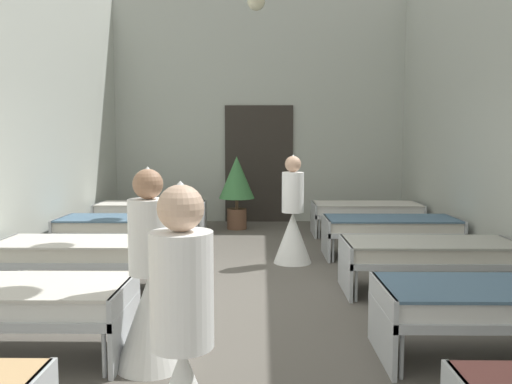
{
  "coord_description": "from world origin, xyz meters",
  "views": [
    {
      "loc": [
        0.07,
        -5.69,
        1.67
      ],
      "look_at": [
        0.0,
        0.0,
        1.11
      ],
      "focal_mm": 36.72,
      "sensor_mm": 36.0,
      "label": 1
    }
  ],
  "objects": [
    {
      "name": "bed_left_row_2",
      "position": [
        -1.92,
        0.0,
        0.44
      ],
      "size": [
        1.9,
        0.84,
        0.57
      ],
      "color": "#B7BCC1",
      "rests_on": "ground"
    },
    {
      "name": "bed_left_row_4",
      "position": [
        -1.92,
        3.56,
        0.44
      ],
      "size": [
        1.9,
        0.84,
        0.57
      ],
      "color": "#B7BCC1",
      "rests_on": "ground"
    },
    {
      "name": "bed_left_row_1",
      "position": [
        -1.92,
        -1.78,
        0.44
      ],
      "size": [
        1.9,
        0.84,
        0.57
      ],
      "color": "#B7BCC1",
      "rests_on": "ground"
    },
    {
      "name": "nurse_near_aisle",
      "position": [
        -0.76,
        -1.95,
        0.53
      ],
      "size": [
        0.52,
        0.52,
        1.49
      ],
      "rotation": [
        0.0,
        0.0,
        0.46
      ],
      "color": "white",
      "rests_on": "ground"
    },
    {
      "name": "bed_right_row_4",
      "position": [
        1.92,
        3.56,
        0.44
      ],
      "size": [
        1.9,
        0.84,
        0.57
      ],
      "color": "#B7BCC1",
      "rests_on": "ground"
    },
    {
      "name": "nurse_far_aisle",
      "position": [
        0.49,
        1.4,
        0.53
      ],
      "size": [
        0.52,
        0.52,
        1.49
      ],
      "rotation": [
        0.0,
        0.0,
        5.26
      ],
      "color": "white",
      "rests_on": "ground"
    },
    {
      "name": "bed_right_row_1",
      "position": [
        1.92,
        -1.78,
        0.44
      ],
      "size": [
        1.9,
        0.84,
        0.57
      ],
      "color": "#B7BCC1",
      "rests_on": "ground"
    },
    {
      "name": "ground_plane",
      "position": [
        0.0,
        0.0,
        -0.05
      ],
      "size": [
        6.54,
        10.91,
        0.1
      ],
      "primitive_type": "cube",
      "color": "#59544C"
    },
    {
      "name": "potted_plant",
      "position": [
        -0.42,
        4.18,
        0.89
      ],
      "size": [
        0.67,
        0.67,
        1.39
      ],
      "color": "brown",
      "rests_on": "ground"
    },
    {
      "name": "bed_right_row_3",
      "position": [
        1.92,
        1.78,
        0.44
      ],
      "size": [
        1.9,
        0.84,
        0.57
      ],
      "color": "#B7BCC1",
      "rests_on": "ground"
    },
    {
      "name": "room_shell",
      "position": [
        0.0,
        1.25,
        2.3
      ],
      "size": [
        6.34,
        10.51,
        4.59
      ],
      "color": "#B2B7AD",
      "rests_on": "ground"
    },
    {
      "name": "bed_right_row_2",
      "position": [
        1.92,
        0.0,
        0.44
      ],
      "size": [
        1.9,
        0.84,
        0.57
      ],
      "color": "#B7BCC1",
      "rests_on": "ground"
    },
    {
      "name": "bed_left_row_3",
      "position": [
        -1.92,
        1.78,
        0.44
      ],
      "size": [
        1.9,
        0.84,
        0.57
      ],
      "color": "#B7BCC1",
      "rests_on": "ground"
    },
    {
      "name": "nurse_mid_aisle",
      "position": [
        -0.31,
        -3.3,
        0.53
      ],
      "size": [
        0.52,
        0.52,
        1.49
      ],
      "rotation": [
        0.0,
        0.0,
        1.27
      ],
      "color": "white",
      "rests_on": "ground"
    }
  ]
}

